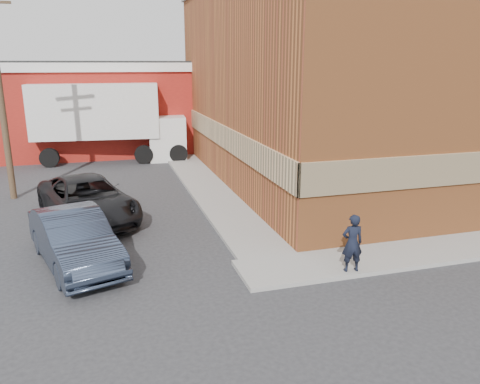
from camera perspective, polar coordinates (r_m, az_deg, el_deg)
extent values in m
plane|color=#28282B|center=(13.47, 1.02, -8.54)|extent=(90.00, 90.00, 0.00)
cube|color=#AA5B2C|center=(24.07, 14.46, 12.65)|extent=(14.00, 18.00, 9.00)
cube|color=#D5B583|center=(21.60, -2.38, 6.98)|extent=(0.08, 18.16, 1.00)
cube|color=gray|center=(21.86, -4.50, 1.05)|extent=(1.80, 18.00, 0.12)
cube|color=maroon|center=(31.96, -20.67, 9.12)|extent=(16.00, 8.00, 5.00)
cube|color=silver|center=(31.83, -21.15, 14.03)|extent=(16.30, 8.30, 0.50)
cube|color=black|center=(31.82, -21.21, 14.57)|extent=(16.00, 8.00, 0.10)
imported|color=black|center=(12.70, 13.53, -6.07)|extent=(0.61, 0.44, 1.58)
imported|color=#2A3447|center=(13.82, -19.53, -5.41)|extent=(2.90, 4.92, 1.53)
imported|color=black|center=(17.58, -18.11, -0.87)|extent=(4.04, 6.04, 1.54)
cube|color=silver|center=(27.86, -17.14, 9.49)|extent=(7.09, 3.39, 2.97)
cube|color=#216D1D|center=(26.54, -17.36, 8.22)|extent=(6.60, 0.66, 0.91)
cube|color=silver|center=(27.94, -7.70, 6.62)|extent=(2.29, 2.70, 2.51)
cylinder|color=black|center=(27.46, -22.21, 3.88)|extent=(1.06, 0.44, 1.03)
cylinder|color=black|center=(29.66, -21.39, 4.75)|extent=(1.06, 0.44, 1.03)
cylinder|color=black|center=(26.90, -11.65, 4.49)|extent=(1.06, 0.44, 1.03)
cylinder|color=black|center=(29.15, -11.61, 5.32)|extent=(1.06, 0.44, 1.03)
cylinder|color=black|center=(26.94, -7.50, 4.69)|extent=(1.06, 0.44, 1.03)
cylinder|color=black|center=(29.19, -7.78, 5.51)|extent=(1.06, 0.44, 1.03)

